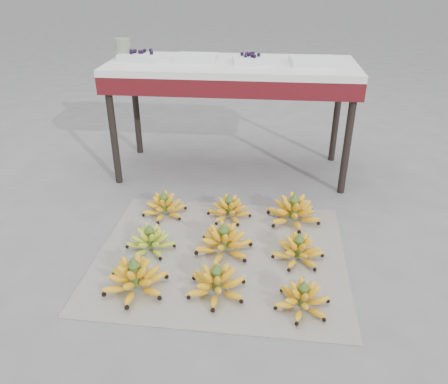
# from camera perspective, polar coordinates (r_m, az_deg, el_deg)

# --- Properties ---
(ground) EXTENTS (60.00, 60.00, 0.00)m
(ground) POSITION_cam_1_polar(r_m,az_deg,el_deg) (2.27, -2.03, -7.91)
(ground) COLOR #5F5F62
(ground) RESTS_ON ground
(newspaper_mat) EXTENTS (1.27, 1.08, 0.01)m
(newspaper_mat) POSITION_cam_1_polar(r_m,az_deg,el_deg) (2.25, -0.41, -8.22)
(newspaper_mat) COLOR silver
(newspaper_mat) RESTS_ON ground
(bunch_front_left) EXTENTS (0.35, 0.35, 0.18)m
(bunch_front_left) POSITION_cam_1_polar(r_m,az_deg,el_deg) (2.04, -11.52, -10.98)
(bunch_front_left) COLOR #EFAE0C
(bunch_front_left) RESTS_ON newspaper_mat
(bunch_front_center) EXTENTS (0.34, 0.34, 0.17)m
(bunch_front_center) POSITION_cam_1_polar(r_m,az_deg,el_deg) (1.98, -0.96, -11.78)
(bunch_front_center) COLOR #EFAE0C
(bunch_front_center) RESTS_ON newspaper_mat
(bunch_front_right) EXTENTS (0.30, 0.30, 0.15)m
(bunch_front_right) POSITION_cam_1_polar(r_m,az_deg,el_deg) (1.94, 10.23, -13.55)
(bunch_front_right) COLOR #EFAE0C
(bunch_front_right) RESTS_ON newspaper_mat
(bunch_mid_left) EXTENTS (0.31, 0.31, 0.15)m
(bunch_mid_left) POSITION_cam_1_polar(r_m,az_deg,el_deg) (2.29, -9.61, -6.32)
(bunch_mid_left) COLOR olive
(bunch_mid_left) RESTS_ON newspaper_mat
(bunch_mid_center) EXTENTS (0.37, 0.37, 0.18)m
(bunch_mid_center) POSITION_cam_1_polar(r_m,az_deg,el_deg) (2.23, -0.02, -6.55)
(bunch_mid_center) COLOR #EFAE0C
(bunch_mid_center) RESTS_ON newspaper_mat
(bunch_mid_right) EXTENTS (0.31, 0.31, 0.16)m
(bunch_mid_right) POSITION_cam_1_polar(r_m,az_deg,el_deg) (2.21, 9.66, -7.53)
(bunch_mid_right) COLOR #EFAE0C
(bunch_mid_right) RESTS_ON newspaper_mat
(bunch_back_left) EXTENTS (0.27, 0.27, 0.16)m
(bunch_back_left) POSITION_cam_1_polar(r_m,az_deg,el_deg) (2.58, -7.80, -1.88)
(bunch_back_left) COLOR #EFAE0C
(bunch_back_left) RESTS_ON newspaper_mat
(bunch_back_center) EXTENTS (0.29, 0.29, 0.15)m
(bunch_back_center) POSITION_cam_1_polar(r_m,az_deg,el_deg) (2.53, 0.66, -2.29)
(bunch_back_center) COLOR #EFAE0C
(bunch_back_center) RESTS_ON newspaper_mat
(bunch_back_right) EXTENTS (0.38, 0.38, 0.19)m
(bunch_back_right) POSITION_cam_1_polar(r_m,az_deg,el_deg) (2.52, 9.05, -2.52)
(bunch_back_right) COLOR #EFAE0C
(bunch_back_right) RESTS_ON newspaper_mat
(vendor_table) EXTENTS (1.58, 0.63, 0.76)m
(vendor_table) POSITION_cam_1_polar(r_m,az_deg,el_deg) (2.92, 1.01, 14.92)
(vendor_table) COLOR black
(vendor_table) RESTS_ON ground
(tray_far_left) EXTENTS (0.30, 0.25, 0.07)m
(tray_far_left) POSITION_cam_1_polar(r_m,az_deg,el_deg) (3.00, -10.72, 16.98)
(tray_far_left) COLOR silver
(tray_far_left) RESTS_ON vendor_table
(tray_left) EXTENTS (0.26, 0.19, 0.04)m
(tray_left) POSITION_cam_1_polar(r_m,az_deg,el_deg) (2.93, -3.57, 17.09)
(tray_left) COLOR silver
(tray_left) RESTS_ON vendor_table
(tray_right) EXTENTS (0.27, 0.21, 0.06)m
(tray_right) POSITION_cam_1_polar(r_m,az_deg,el_deg) (2.87, 3.71, 16.88)
(tray_right) COLOR silver
(tray_right) RESTS_ON vendor_table
(tray_far_right) EXTENTS (0.29, 0.22, 0.04)m
(tray_far_right) POSITION_cam_1_polar(r_m,az_deg,el_deg) (2.87, 11.47, 16.41)
(tray_far_right) COLOR silver
(tray_far_right) RESTS_ON vendor_table
(glass_jar) EXTENTS (0.12, 0.12, 0.13)m
(glass_jar) POSITION_cam_1_polar(r_m,az_deg,el_deg) (3.06, -13.01, 17.75)
(glass_jar) COLOR beige
(glass_jar) RESTS_ON vendor_table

